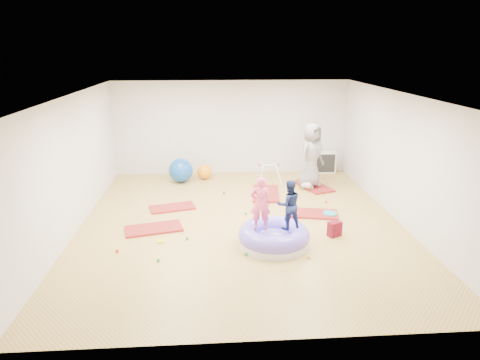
{
  "coord_description": "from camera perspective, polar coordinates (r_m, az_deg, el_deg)",
  "views": [
    {
      "loc": [
        -0.64,
        -8.74,
        3.73
      ],
      "look_at": [
        0.0,
        0.3,
        0.9
      ],
      "focal_mm": 32.0,
      "sensor_mm": 36.0,
      "label": 1
    }
  ],
  "objects": [
    {
      "name": "ball_pit_balls",
      "position": [
        9.15,
        -0.93,
        -6.51
      ],
      "size": [
        4.73,
        3.79,
        0.06
      ],
      "color": "green",
      "rests_on": "ground"
    },
    {
      "name": "cube_shelf",
      "position": [
        13.45,
        11.2,
        2.35
      ],
      "size": [
        0.65,
        0.32,
        0.65
      ],
      "color": "white",
      "rests_on": "ground"
    },
    {
      "name": "room",
      "position": [
        9.07,
        0.13,
        2.45
      ],
      "size": [
        7.01,
        8.01,
        2.81
      ],
      "color": "gold",
      "rests_on": "ground"
    },
    {
      "name": "child_navy",
      "position": [
        8.22,
        6.54,
        -2.96
      ],
      "size": [
        0.52,
        0.43,
        0.98
      ],
      "primitive_type": "imported",
      "rotation": [
        0.0,
        0.0,
        3.27
      ],
      "color": "navy",
      "rests_on": "inflatable_cushion"
    },
    {
      "name": "exercise_ball_orange",
      "position": [
        12.61,
        -4.74,
        1.12
      ],
      "size": [
        0.44,
        0.44,
        0.44
      ],
      "primitive_type": "sphere",
      "color": "orange",
      "rests_on": "ground"
    },
    {
      "name": "infant",
      "position": [
        11.74,
        8.97,
        -0.6
      ],
      "size": [
        0.35,
        0.36,
        0.21
      ],
      "color": "silver",
      "rests_on": "gym_mat_rear_right"
    },
    {
      "name": "exercise_ball_blue",
      "position": [
        12.36,
        -7.9,
        1.28
      ],
      "size": [
        0.69,
        0.69,
        0.69
      ],
      "primitive_type": "sphere",
      "color": "#144DAB",
      "rests_on": "ground"
    },
    {
      "name": "yellow_toy",
      "position": [
        8.78,
        -10.48,
        -8.02
      ],
      "size": [
        0.18,
        0.18,
        0.03
      ],
      "primitive_type": "cylinder",
      "color": "yellow",
      "rests_on": "ground"
    },
    {
      "name": "infant_play_gym",
      "position": [
        12.21,
        3.86,
        1.29
      ],
      "size": [
        0.71,
        0.67,
        0.54
      ],
      "rotation": [
        0.0,
        0.0,
        0.18
      ],
      "color": "white",
      "rests_on": "ground"
    },
    {
      "name": "gym_mat_mid_left",
      "position": [
        10.46,
        -9.01,
        -3.65
      ],
      "size": [
        1.16,
        0.79,
        0.04
      ],
      "primitive_type": "cube",
      "rotation": [
        0.0,
        0.0,
        0.26
      ],
      "color": "maroon",
      "rests_on": "ground"
    },
    {
      "name": "child_pink",
      "position": [
        8.13,
        2.75,
        -2.8
      ],
      "size": [
        0.41,
        0.29,
        1.06
      ],
      "primitive_type": "imported",
      "rotation": [
        0.0,
        0.0,
        3.04
      ],
      "color": "#FA5286",
      "rests_on": "inflatable_cushion"
    },
    {
      "name": "gym_mat_right",
      "position": [
        10.11,
        9.52,
        -4.43
      ],
      "size": [
        1.29,
        0.82,
        0.05
      ],
      "primitive_type": "cube",
      "rotation": [
        0.0,
        0.0,
        -0.21
      ],
      "color": "maroon",
      "rests_on": "ground"
    },
    {
      "name": "inflatable_cushion",
      "position": [
        8.46,
        4.51,
        -7.59
      ],
      "size": [
        1.4,
        1.4,
        0.44
      ],
      "rotation": [
        0.0,
        0.0,
        0.29
      ],
      "color": "silver",
      "rests_on": "ground"
    },
    {
      "name": "backpack",
      "position": [
        9.04,
        12.5,
        -6.4
      ],
      "size": [
        0.32,
        0.27,
        0.31
      ],
      "primitive_type": "cube",
      "rotation": [
        0.0,
        0.0,
        0.44
      ],
      "color": "#A50223",
      "rests_on": "ground"
    },
    {
      "name": "adult_caregiver",
      "position": [
        11.71,
        9.49,
        3.26
      ],
      "size": [
        1.02,
        0.98,
        1.75
      ],
      "primitive_type": "imported",
      "rotation": [
        0.0,
        0.0,
        0.7
      ],
      "color": "gray",
      "rests_on": "gym_mat_rear_right"
    },
    {
      "name": "balance_disc",
      "position": [
        10.11,
        11.92,
        -4.49
      ],
      "size": [
        0.33,
        0.33,
        0.07
      ],
      "primitive_type": "cylinder",
      "color": "#22A5AD",
      "rests_on": "ground"
    },
    {
      "name": "gym_mat_center_back",
      "position": [
        11.31,
        3.48,
        -1.8
      ],
      "size": [
        0.83,
        1.41,
        0.06
      ],
      "primitive_type": "cube",
      "rotation": [
        0.0,
        0.0,
        1.45
      ],
      "color": "maroon",
      "rests_on": "ground"
    },
    {
      "name": "gym_mat_front_left",
      "position": [
        9.35,
        -11.43,
        -6.37
      ],
      "size": [
        1.29,
        0.86,
        0.05
      ],
      "primitive_type": "cube",
      "rotation": [
        0.0,
        0.0,
        0.24
      ],
      "color": "maroon",
      "rests_on": "ground"
    },
    {
      "name": "gym_mat_rear_right",
      "position": [
        12.06,
        9.73,
        -0.81
      ],
      "size": [
        1.0,
        1.37,
        0.05
      ],
      "primitive_type": "cube",
      "rotation": [
        0.0,
        0.0,
        1.91
      ],
      "color": "maroon",
      "rests_on": "ground"
    }
  ]
}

